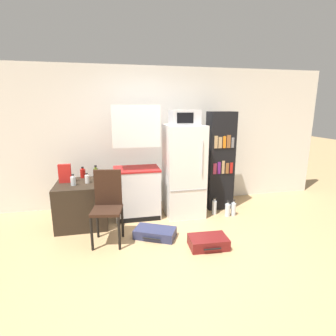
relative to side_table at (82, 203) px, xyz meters
The scene contains 18 objects.
ground_plane 1.90m from the side_table, 40.22° to the right, with size 24.00×24.00×0.00m, color tan.
wall_back 2.05m from the side_table, 25.92° to the left, with size 6.40×0.10×2.62m.
side_table is the anchor object (origin of this frame).
kitchen_hutch 1.06m from the side_table, ahead, with size 0.77×0.54×1.92m.
refrigerator 1.78m from the side_table, ahead, with size 0.65×0.68×1.59m.
microwave 2.20m from the side_table, ahead, with size 0.47×0.40×0.25m.
bookshelf 2.54m from the side_table, ahead, with size 0.48×0.34×1.81m.
bottle_clear_short 0.45m from the side_table, 131.15° to the right, with size 0.08×0.08×0.17m.
bottle_milk_white 0.43m from the side_table, 16.23° to the right, with size 0.07×0.07×0.16m.
bottle_olive_oil 0.53m from the side_table, 27.84° to the left, with size 0.08×0.08×0.25m.
bottle_ketchup_red 0.54m from the side_table, 88.86° to the left, with size 0.09×0.09×0.19m.
cereal_box 0.56m from the side_table, 162.00° to the left, with size 0.19×0.07×0.30m.
chair 0.81m from the side_table, 57.21° to the right, with size 0.46×0.46×1.03m.
suitcase_large_flat 2.11m from the side_table, 33.35° to the right, with size 0.54×0.38×0.15m.
suitcase_small_flat 1.33m from the side_table, 33.61° to the right, with size 0.67×0.55×0.13m.
water_bottle_front 2.48m from the side_table, ahead, with size 0.09×0.09×0.28m.
water_bottle_middle 2.28m from the side_table, ahead, with size 0.08×0.08×0.32m.
water_bottle_back 2.60m from the side_table, ahead, with size 0.08×0.08×0.29m.
Camera 1 is at (-0.92, -3.02, 1.89)m, focal length 28.00 mm.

